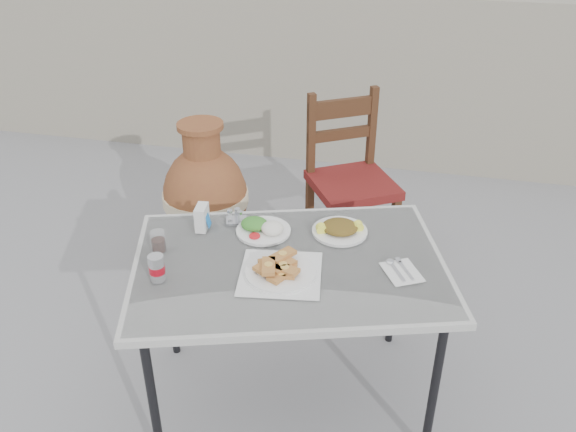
% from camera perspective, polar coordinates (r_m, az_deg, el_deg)
% --- Properties ---
extents(ground, '(80.00, 80.00, 0.00)m').
position_cam_1_polar(ground, '(2.66, -4.20, -17.15)').
color(ground, slate).
rests_on(ground, ground).
extents(cafe_table, '(1.31, 1.07, 0.69)m').
position_cam_1_polar(cafe_table, '(2.25, 0.11, -5.29)').
color(cafe_table, black).
rests_on(cafe_table, ground).
extents(pide_plate, '(0.32, 0.32, 0.06)m').
position_cam_1_polar(pide_plate, '(2.15, -0.71, -4.87)').
color(pide_plate, silver).
rests_on(pide_plate, cafe_table).
extents(salad_rice_plate, '(0.22, 0.22, 0.05)m').
position_cam_1_polar(salad_rice_plate, '(2.39, -2.38, -1.11)').
color(salad_rice_plate, white).
rests_on(salad_rice_plate, cafe_table).
extents(salad_chopped_plate, '(0.22, 0.22, 0.05)m').
position_cam_1_polar(salad_chopped_plate, '(2.39, 4.87, -1.19)').
color(salad_chopped_plate, white).
rests_on(salad_chopped_plate, cafe_table).
extents(soda_can, '(0.06, 0.06, 0.10)m').
position_cam_1_polar(soda_can, '(2.15, -12.17, -4.79)').
color(soda_can, silver).
rests_on(soda_can, cafe_table).
extents(cola_glass, '(0.06, 0.06, 0.08)m').
position_cam_1_polar(cola_glass, '(2.32, -12.03, -2.44)').
color(cola_glass, white).
rests_on(cola_glass, cafe_table).
extents(napkin_holder, '(0.06, 0.09, 0.10)m').
position_cam_1_polar(napkin_holder, '(2.42, -8.06, -0.14)').
color(napkin_holder, silver).
rests_on(napkin_holder, cafe_table).
extents(condiment_caddy, '(0.10, 0.09, 0.06)m').
position_cam_1_polar(condiment_caddy, '(2.46, -4.87, -0.15)').
color(condiment_caddy, silver).
rests_on(condiment_caddy, cafe_table).
extents(cutlery_napkin, '(0.17, 0.19, 0.01)m').
position_cam_1_polar(cutlery_napkin, '(2.21, 10.44, -4.99)').
color(cutlery_napkin, silver).
rests_on(cutlery_napkin, cafe_table).
extents(chair, '(0.56, 0.56, 0.93)m').
position_cam_1_polar(chair, '(3.28, 5.80, 3.49)').
color(chair, '#361D0E').
rests_on(chair, ground).
extents(terracotta_urn, '(0.46, 0.46, 0.81)m').
position_cam_1_polar(terracotta_urn, '(3.32, -7.71, 1.69)').
color(terracotta_urn, brown).
rests_on(terracotta_urn, ground).
extents(back_wall, '(6.00, 0.25, 1.20)m').
position_cam_1_polar(back_wall, '(4.45, 4.82, 12.65)').
color(back_wall, gray).
rests_on(back_wall, ground).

